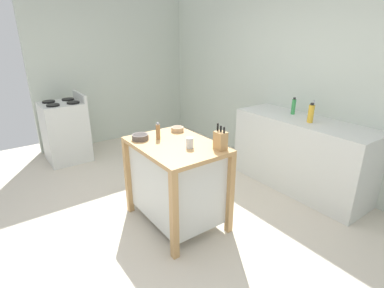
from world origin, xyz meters
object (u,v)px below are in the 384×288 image
at_px(bowl_ceramic_wide, 140,137).
at_px(bottle_spray_cleaner, 294,106).
at_px(pepper_grinder, 158,131).
at_px(trash_bin, 149,168).
at_px(knife_block, 220,140).
at_px(bottle_hand_soap, 311,113).
at_px(bowl_stoneware_deep, 177,129).
at_px(kitchen_island, 176,179).
at_px(drinking_cup, 190,143).
at_px(stove, 66,131).
at_px(sink_faucet, 313,109).

height_order(bowl_ceramic_wide, bottle_spray_cleaner, bottle_spray_cleaner).
height_order(pepper_grinder, trash_bin, pepper_grinder).
distance_m(knife_block, bottle_hand_soap, 1.36).
bearing_deg(bowl_stoneware_deep, trash_bin, -160.68).
height_order(bowl_stoneware_deep, bottle_hand_soap, bottle_hand_soap).
distance_m(bowl_ceramic_wide, bottle_spray_cleaner, 2.02).
relative_size(kitchen_island, bottle_spray_cleaner, 4.54).
height_order(drinking_cup, bottle_spray_cleaner, bottle_spray_cleaner).
distance_m(bottle_hand_soap, stove, 3.52).
bearing_deg(sink_faucet, trash_bin, -120.35).
bearing_deg(bowl_ceramic_wide, kitchen_island, 36.44).
xyz_separation_m(bowl_stoneware_deep, pepper_grinder, (0.09, -0.29, 0.06)).
bearing_deg(bottle_spray_cleaner, drinking_cup, -85.76).
bearing_deg(drinking_cup, knife_block, 46.58).
xyz_separation_m(kitchen_island, knife_block, (0.37, 0.25, 0.48)).
bearing_deg(bottle_spray_cleaner, bottle_hand_soap, -23.36).
distance_m(bowl_ceramic_wide, stove, 2.13).
relative_size(bowl_stoneware_deep, bottle_hand_soap, 0.59).
relative_size(bowl_ceramic_wide, pepper_grinder, 0.95).
bearing_deg(stove, trash_bin, 18.64).
distance_m(drinking_cup, pepper_grinder, 0.41).
bearing_deg(trash_bin, pepper_grinder, -15.30).
distance_m(bowl_stoneware_deep, sink_faucet, 1.70).
height_order(bowl_stoneware_deep, sink_faucet, sink_faucet).
xyz_separation_m(bowl_ceramic_wide, bottle_spray_cleaner, (0.35, 1.99, 0.10)).
relative_size(knife_block, bottle_spray_cleaner, 1.11).
distance_m(bowl_ceramic_wide, drinking_cup, 0.55).
relative_size(kitchen_island, knife_block, 4.10).
distance_m(kitchen_island, trash_bin, 0.76).
bearing_deg(bottle_hand_soap, pepper_grinder, -109.94).
xyz_separation_m(pepper_grinder, bottle_spray_cleaner, (0.26, 1.83, 0.05)).
distance_m(bottle_hand_soap, bottle_spray_cleaner, 0.38).
xyz_separation_m(drinking_cup, pepper_grinder, (-0.39, -0.11, 0.03)).
xyz_separation_m(bowl_stoneware_deep, stove, (-2.07, -0.70, -0.45)).
bearing_deg(knife_block, bottle_spray_cleaner, 102.07).
xyz_separation_m(bottle_hand_soap, bottle_spray_cleaner, (-0.35, 0.15, -0.01)).
height_order(knife_block, bowl_stoneware_deep, knife_block).
distance_m(drinking_cup, bottle_spray_cleaner, 1.72).
bearing_deg(pepper_grinder, bowl_stoneware_deep, 106.84).
height_order(knife_block, trash_bin, knife_block).
relative_size(bowl_ceramic_wide, bottle_spray_cleaner, 0.78).
relative_size(sink_faucet, bottle_spray_cleaner, 1.02).
xyz_separation_m(knife_block, stove, (-2.75, -0.74, -0.51)).
height_order(kitchen_island, bottle_hand_soap, bottle_hand_soap).
bearing_deg(drinking_cup, kitchen_island, -165.06).
xyz_separation_m(kitchen_island, drinking_cup, (0.17, 0.05, 0.44)).
xyz_separation_m(trash_bin, stove, (-1.65, -0.55, 0.15)).
relative_size(knife_block, bowl_ceramic_wide, 1.43).
relative_size(bowl_stoneware_deep, pepper_grinder, 0.77).
xyz_separation_m(knife_block, bottle_spray_cleaner, (-0.32, 1.51, 0.04)).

